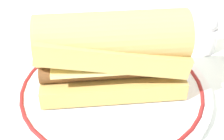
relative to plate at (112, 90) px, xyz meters
name	(u,v)px	position (x,y,z in m)	size (l,w,h in m)	color
ground_plane	(106,107)	(-0.01, -0.03, -0.01)	(1.50, 1.50, 0.00)	white
plate	(112,90)	(0.00, 0.00, 0.00)	(0.30, 0.30, 0.01)	white
sausage_sandwich	(112,52)	(0.00, 0.00, 0.07)	(0.21, 0.08, 0.12)	tan
salt_shaker	(207,34)	(0.18, 0.10, 0.03)	(0.04, 0.04, 0.07)	white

